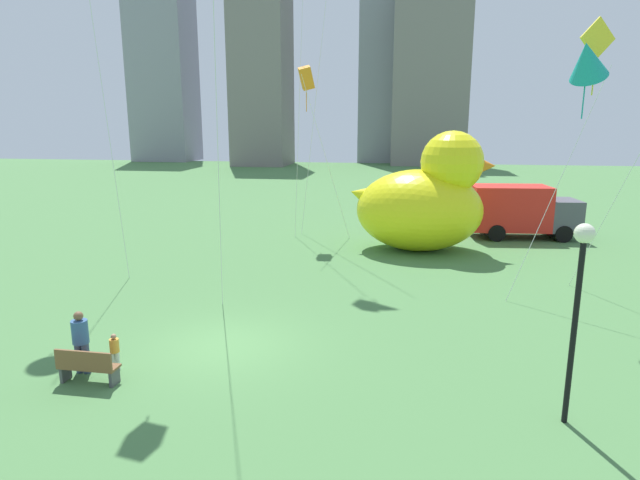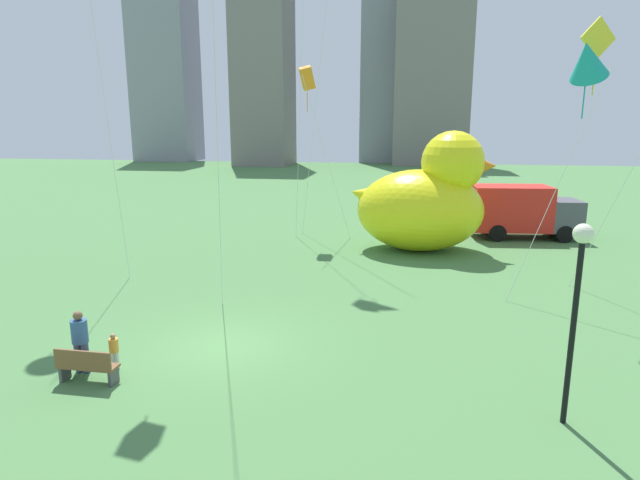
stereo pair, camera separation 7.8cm
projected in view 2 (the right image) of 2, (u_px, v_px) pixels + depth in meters
name	position (u px, v px, depth m)	size (l,w,h in m)	color
ground_plane	(223.00, 346.00, 15.17)	(140.00, 140.00, 0.00)	#497B43
park_bench	(86.00, 365.00, 12.88)	(1.47, 0.47, 0.90)	brown
person_adult	(80.00, 339.00, 13.38)	(0.40, 0.40, 1.63)	#38476B
person_child	(114.00, 350.00, 13.63)	(0.24, 0.24, 0.96)	silver
giant_inflatable_duck	(425.00, 200.00, 25.95)	(7.04, 4.52, 5.83)	yellow
lamppost	(578.00, 283.00, 10.63)	(0.40, 0.40, 4.28)	black
box_truck	(522.00, 212.00, 29.00)	(5.83, 2.80, 2.85)	red
city_skyline	(319.00, 54.00, 80.50)	(51.89, 19.24, 39.41)	gray
kite_orange	(307.00, 79.00, 27.54)	(2.80, 2.87, 9.11)	silver
kite_teal	(588.00, 60.00, 15.79)	(2.76, 2.49, 8.77)	silver
kite_yellow	(600.00, 50.00, 16.52)	(3.28, 3.42, 9.38)	silver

